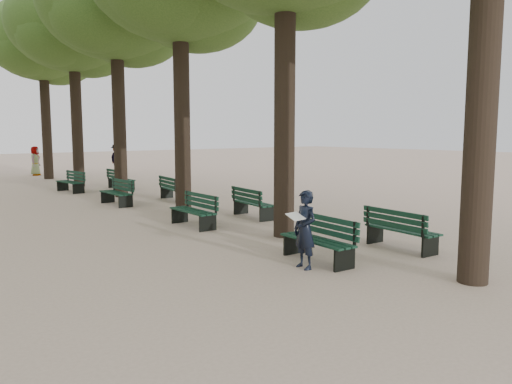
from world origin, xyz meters
TOP-DOWN VIEW (x-y plane):
  - ground at (0.00, 0.00)m, footprint 120.00×120.00m
  - tree_central_3 at (1.50, 13.00)m, footprint 6.00×6.00m
  - tree_central_4 at (1.50, 18.00)m, footprint 6.00×6.00m
  - tree_central_5 at (1.50, 23.00)m, footprint 6.00×6.00m
  - bench_left_0 at (0.37, 0.70)m, footprint 0.70×1.84m
  - bench_left_1 at (0.37, 5.54)m, footprint 0.62×1.81m
  - bench_left_2 at (0.37, 10.84)m, footprint 0.59×1.81m
  - bench_left_3 at (0.37, 15.86)m, footprint 0.77×1.85m
  - bench_right_0 at (2.63, 0.29)m, footprint 0.72×1.84m
  - bench_right_1 at (2.63, 5.68)m, footprint 0.78×1.86m
  - bench_right_2 at (2.63, 10.66)m, footprint 0.80×1.86m
  - bench_right_3 at (2.63, 15.64)m, footprint 0.69×1.83m
  - man_with_map at (-0.18, 0.50)m, footprint 0.61×0.63m
  - pedestrian_b at (6.09, 24.27)m, footprint 0.51×1.26m
  - pedestrian_d at (1.52, 25.73)m, footprint 0.80×0.91m

SIDE VIEW (x-z plane):
  - ground at x=0.00m, z-range 0.00..0.00m
  - bench_left_0 at x=0.37m, z-range -0.19..0.73m
  - bench_left_1 at x=0.37m, z-range -0.19..0.73m
  - bench_left_2 at x=0.37m, z-range -0.19..0.73m
  - bench_left_3 at x=0.37m, z-range -0.19..0.73m
  - bench_right_0 at x=2.63m, z-range -0.19..0.73m
  - bench_right_1 at x=2.63m, z-range -0.19..0.73m
  - bench_right_2 at x=2.63m, z-range -0.19..0.73m
  - bench_right_3 at x=2.63m, z-range -0.19..0.73m
  - man_with_map at x=-0.18m, z-range 0.00..1.53m
  - pedestrian_d at x=1.52m, z-range 0.00..1.78m
  - pedestrian_b at x=6.09m, z-range 0.00..1.89m
  - tree_central_3 at x=1.50m, z-range 2.68..12.63m
  - tree_central_4 at x=1.50m, z-range 2.68..12.63m
  - tree_central_5 at x=1.50m, z-range 2.68..12.63m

